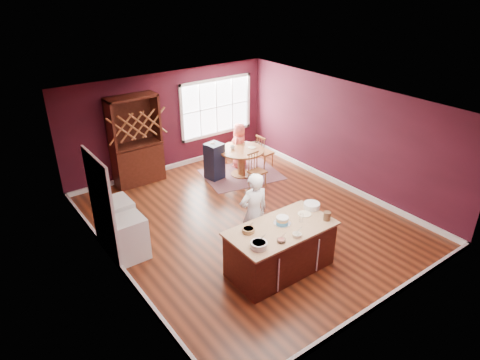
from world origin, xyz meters
The scene contains 27 objects.
room_shell centered at (0.00, 0.00, 1.35)m, with size 7.00×7.00×7.00m.
window centered at (1.50, 3.47, 1.50)m, with size 2.36×0.10×1.66m, color white, non-canonical shape.
doorway centered at (-2.97, 0.60, 1.02)m, with size 0.08×1.26×2.13m, color white, non-canonical shape.
kitchen_island centered at (-0.56, -1.73, 0.44)m, with size 1.99×1.04×0.92m.
dining_table centered at (1.29, 1.96, 0.53)m, with size 1.22×1.22×0.75m.
baker centered at (-0.57, -0.94, 0.84)m, with size 0.62×0.41×1.69m, color white.
layer_cake centered at (-0.45, -1.63, 0.99)m, with size 0.32×0.32×0.13m, color silver, non-canonical shape.
bowl_blue centered at (-1.26, -1.97, 0.97)m, with size 0.29×0.29×0.11m, color silver.
bowl_yellow centered at (-1.12, -1.50, 0.96)m, with size 0.22×0.22×0.08m, color olive.
bowl_pink centered at (-0.85, -2.06, 0.95)m, with size 0.16×0.16×0.06m, color white.
bowl_olive centered at (-0.53, -2.10, 0.95)m, with size 0.16×0.16×0.06m, color #F2E4C6.
drinking_glass centered at (-0.13, -1.79, 1.00)m, with size 0.08×0.08×0.16m, color silver.
dinner_plate centered at (0.09, -1.65, 0.93)m, with size 0.26×0.26×0.02m, color #F6F0A7.
white_tub centered at (0.37, -1.55, 0.97)m, with size 0.31×0.31×0.11m, color white.
stoneware_crock centered at (0.29, -2.03, 1.00)m, with size 0.14×0.14×0.16m, color brown.
rug centered at (1.29, 1.96, 0.01)m, with size 2.01×1.55×0.01m, color brown.
chair_east centered at (2.13, 2.00, 0.48)m, with size 0.40×0.38×0.96m, color olive, non-canonical shape.
chair_south centered at (1.20, 1.16, 0.46)m, with size 0.39×0.37×0.93m, color brown, non-canonical shape.
chair_north centered at (1.59, 2.76, 0.46)m, with size 0.39×0.37×0.93m, color brown, non-canonical shape.
seated_woman centered at (1.57, 2.45, 0.64)m, with size 0.62×0.41×1.28m, color #F05E52.
high_chair centered at (0.59, 2.23, 0.51)m, with size 0.41×0.41×1.03m, color black, non-canonical shape.
toddler centered at (0.54, 2.31, 0.81)m, with size 0.18×0.14×0.26m, color #8CA5BF, non-canonical shape.
table_plate centered at (1.58, 1.89, 0.76)m, with size 0.21×0.21×0.02m, color beige.
table_cup centered at (1.10, 2.11, 0.80)m, with size 0.12×0.12×0.10m, color silver.
hutch centered at (-1.12, 3.22, 1.16)m, with size 1.26×0.53×2.31m, color black.
washer centered at (-2.64, 0.28, 0.44)m, with size 0.60×0.58×0.88m, color white.
dryer centered at (-2.64, 0.92, 0.47)m, with size 0.65×0.63×0.94m, color white.
Camera 1 is at (-4.98, -6.49, 5.10)m, focal length 32.00 mm.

